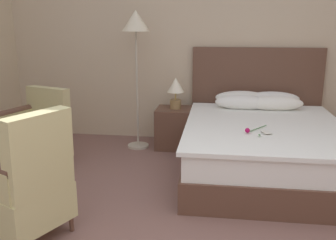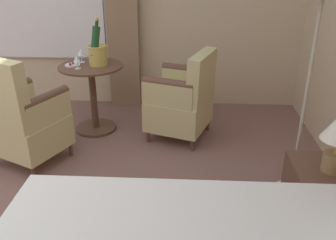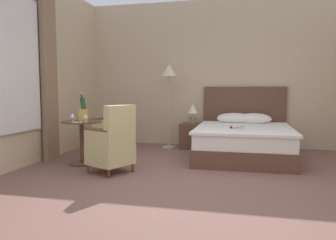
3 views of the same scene
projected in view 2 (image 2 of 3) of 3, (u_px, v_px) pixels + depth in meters
The scene contains 8 objects.
nightstand at pixel (325, 205), 2.46m from camera, with size 0.52×0.46×0.53m.
side_table_round at pixel (93, 93), 3.91m from camera, with size 0.65×0.65×0.72m.
champagne_bucket at pixel (97, 52), 3.74m from camera, with size 0.20×0.20×0.47m.
wine_glass_near_bucket at pixel (81, 53), 3.84m from camera, with size 0.08×0.08×0.14m.
wine_glass_near_edge at pixel (77, 59), 3.64m from camera, with size 0.07×0.07×0.14m.
snack_plate at pixel (72, 65), 3.77m from camera, with size 0.15×0.15×0.04m.
armchair_by_window at pixel (183, 100), 3.76m from camera, with size 0.74×0.73×0.91m.
armchair_facing_bed at pixel (23, 119), 3.27m from camera, with size 0.74×0.73×1.02m.
Camera 2 is at (1.63, 1.91, 1.80)m, focal length 40.00 mm.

